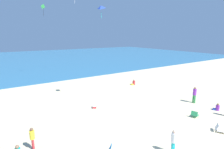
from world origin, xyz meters
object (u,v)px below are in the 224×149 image
person_7 (195,94)px  beach_chair_near_camera (195,114)px  person_4 (174,140)px  kite_blue (101,7)px  person_1 (134,83)px  person_5 (217,108)px  cooler_box (94,107)px  person_2 (32,137)px  beach_chair_far_left (219,129)px  kite_green (43,7)px

person_7 → beach_chair_near_camera: bearing=36.2°
person_4 → kite_blue: bearing=167.0°
person_1 → person_5: bearing=102.6°
person_4 → kite_blue: size_ratio=1.30×
cooler_box → person_2: 7.26m
beach_chair_far_left → cooler_box: (-5.67, 8.98, -0.13)m
beach_chair_near_camera → kite_blue: 12.86m
person_2 → person_1: bearing=-154.4°
person_7 → kite_green: (-9.84, 20.83, 10.37)m
person_4 → person_5: size_ratio=2.27×
cooler_box → kite_blue: kite_blue is taller
person_2 → kite_green: kite_green is taller
beach_chair_far_left → person_4: bearing=-124.8°
cooler_box → person_5: person_5 is taller
person_2 → kite_green: bearing=-108.9°
kite_green → person_5: bearing=-66.8°
person_1 → person_4: (-7.83, -12.98, 0.62)m
person_4 → person_7: person_7 is taller
person_2 → kite_blue: bearing=-152.3°
person_4 → beach_chair_near_camera: bearing=101.0°
beach_chair_near_camera → kite_green: (-6.76, 22.86, 11.09)m
kite_blue → person_5: bearing=-42.9°
beach_chair_near_camera → kite_blue: (-5.04, 7.33, 9.29)m
person_7 → person_4: bearing=28.3°
beach_chair_far_left → person_1: person_1 is taller
beach_chair_near_camera → person_7: size_ratio=0.39×
beach_chair_near_camera → person_5: size_ratio=0.97×
beach_chair_near_camera → kite_green: bearing=92.6°
beach_chair_far_left → person_5: person_5 is taller
kite_green → person_7: bearing=-64.7°
person_7 → kite_green: kite_green is taller
person_2 → kite_blue: 12.32m
person_5 → kite_green: size_ratio=0.38×
beach_chair_near_camera → person_4: person_4 is taller
beach_chair_far_left → person_4: size_ratio=0.54×
person_1 → kite_blue: size_ratio=0.65×
person_1 → person_7: 8.91m
person_1 → person_5: person_1 is taller
beach_chair_far_left → person_2: size_ratio=0.58×
person_7 → kite_blue: (-8.13, 5.29, 8.57)m
cooler_box → person_5: (9.49, -6.91, 0.15)m
person_2 → kite_blue: kite_blue is taller
kite_green → person_1: bearing=-53.1°
beach_chair_near_camera → person_7: bearing=19.5°
beach_chair_near_camera → person_5: bearing=-19.4°
person_2 → person_4: person_4 is taller
beach_chair_far_left → beach_chair_near_camera: beach_chair_far_left is taller
person_1 → person_2: bearing=36.1°
cooler_box → person_7: (9.42, -4.57, 0.90)m
beach_chair_near_camera → person_2: 12.90m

